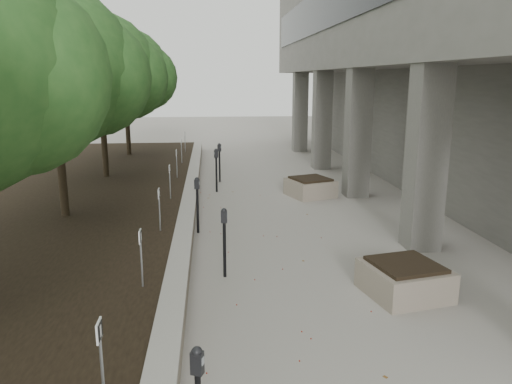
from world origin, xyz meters
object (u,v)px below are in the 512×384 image
planter_front (405,279)px  parking_meter_5 (220,163)px  crabapple_tree_3 (55,103)px  parking_meter_3 (197,205)px  crabapple_tree_5 (126,92)px  crabapple_tree_4 (101,96)px  planter_back (310,187)px  parking_meter_2 (224,243)px  parking_meter_4 (216,170)px

planter_front → parking_meter_5: bearing=106.7°
crabapple_tree_3 → parking_meter_3: (3.25, -0.47, -2.43)m
crabapple_tree_5 → parking_meter_5: crabapple_tree_5 is taller
crabapple_tree_4 → parking_meter_3: size_ratio=3.92×
crabapple_tree_5 → planter_front: bearing=-64.3°
parking_meter_3 → planter_back: size_ratio=1.08×
parking_meter_2 → planter_front: bearing=-13.6°
parking_meter_3 → planter_front: (3.65, -3.89, -0.40)m
crabapple_tree_5 → crabapple_tree_3: bearing=-90.0°
planter_front → crabapple_tree_4: bearing=126.4°
crabapple_tree_3 → planter_front: bearing=-32.2°
planter_front → planter_back: size_ratio=0.98×
parking_meter_3 → parking_meter_5: size_ratio=0.98×
parking_meter_2 → planter_back: bearing=70.9°
crabapple_tree_5 → parking_meter_4: bearing=-58.1°
crabapple_tree_4 → planter_front: bearing=-53.6°
planter_front → parking_meter_2: bearing=160.7°
parking_meter_3 → planter_back: 5.00m
crabapple_tree_3 → parking_meter_2: 5.59m
crabapple_tree_3 → planter_front: crabapple_tree_3 is taller
parking_meter_4 → planter_back: bearing=-30.6°
crabapple_tree_5 → parking_meter_5: bearing=-48.5°
crabapple_tree_3 → parking_meter_3: bearing=-8.2°
parking_meter_5 → planter_back: 3.81m
parking_meter_5 → parking_meter_2: bearing=-70.1°
crabapple_tree_5 → parking_meter_4: crabapple_tree_5 is taller
parking_meter_3 → parking_meter_5: 6.09m
crabapple_tree_5 → planter_front: crabapple_tree_5 is taller
parking_meter_4 → planter_back: 3.13m
crabapple_tree_5 → parking_meter_5: size_ratio=3.83×
crabapple_tree_3 → crabapple_tree_5: 10.00m
crabapple_tree_4 → parking_meter_3: bearing=-59.3°
parking_meter_3 → planter_back: parking_meter_3 is taller
crabapple_tree_3 → crabapple_tree_5: bearing=90.0°
parking_meter_3 → parking_meter_4: bearing=96.2°
parking_meter_4 → crabapple_tree_4: bearing=150.0°
parking_meter_5 → planter_back: bearing=-20.8°
crabapple_tree_5 → planter_back: (6.75, -6.92, -2.82)m
parking_meter_2 → parking_meter_3: size_ratio=0.98×
parking_meter_3 → planter_front: 5.35m
parking_meter_2 → parking_meter_4: size_ratio=0.93×
crabapple_tree_4 → crabapple_tree_5: (0.00, 5.00, 0.00)m
parking_meter_2 → parking_meter_4: parking_meter_4 is taller
crabapple_tree_4 → crabapple_tree_3: bearing=-90.0°
parking_meter_2 → parking_meter_5: bearing=95.1°
crabapple_tree_3 → crabapple_tree_5: size_ratio=1.00×
crabapple_tree_3 → crabapple_tree_4: same height
parking_meter_5 → crabapple_tree_5: bearing=152.1°
parking_meter_3 → planter_back: (3.50, 3.55, -0.39)m
crabapple_tree_5 → planter_back: size_ratio=4.24×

